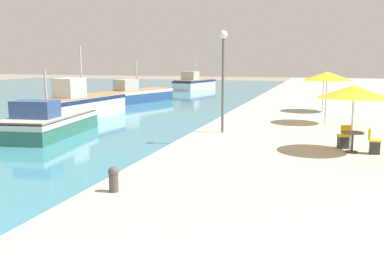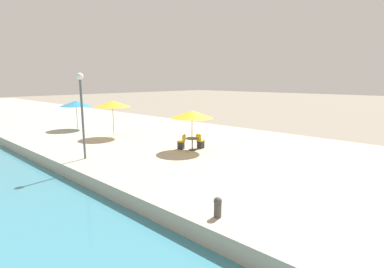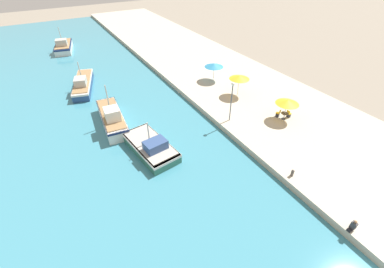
% 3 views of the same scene
% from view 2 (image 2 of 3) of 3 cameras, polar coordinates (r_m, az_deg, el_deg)
% --- Properties ---
extents(quay_promenade, '(16.00, 90.00, 0.66)m').
position_cam_2_polar(quay_promenade, '(36.22, -23.42, 2.27)').
color(quay_promenade, '#BCB29E').
rests_on(quay_promenade, ground_plane).
extents(cafe_umbrella_pink, '(2.50, 2.50, 2.41)m').
position_cam_2_polar(cafe_umbrella_pink, '(17.73, 0.00, 3.78)').
color(cafe_umbrella_pink, '#B7B7B7').
rests_on(cafe_umbrella_pink, quay_promenade).
extents(cafe_umbrella_white, '(2.54, 2.54, 2.69)m').
position_cam_2_polar(cafe_umbrella_white, '(22.70, -14.91, 5.56)').
color(cafe_umbrella_white, '#B7B7B7').
rests_on(cafe_umbrella_white, quay_promenade).
extents(cafe_umbrella_striped, '(2.67, 2.67, 2.45)m').
position_cam_2_polar(cafe_umbrella_striped, '(27.36, -21.22, 5.44)').
color(cafe_umbrella_striped, '#B7B7B7').
rests_on(cafe_umbrella_striped, quay_promenade).
extents(cafe_table, '(0.80, 0.80, 0.74)m').
position_cam_2_polar(cafe_table, '(18.04, 0.06, -1.43)').
color(cafe_table, '#333338').
rests_on(cafe_table, quay_promenade).
extents(cafe_chair_left, '(0.44, 0.41, 0.91)m').
position_cam_2_polar(cafe_chair_left, '(18.60, 1.61, -1.73)').
color(cafe_chair_left, '#2D2D33').
rests_on(cafe_chair_left, quay_promenade).
extents(cafe_chair_right, '(0.53, 0.55, 0.91)m').
position_cam_2_polar(cafe_chair_right, '(18.36, -2.04, -1.90)').
color(cafe_chair_right, '#2D2D33').
rests_on(cafe_chair_right, quay_promenade).
extents(mooring_bollard, '(0.26, 0.26, 0.65)m').
position_cam_2_polar(mooring_bollard, '(9.54, 4.91, -13.59)').
color(mooring_bollard, '#4C4742').
rests_on(mooring_bollard, quay_promenade).
extents(lamppost, '(0.36, 0.36, 4.56)m').
position_cam_2_polar(lamppost, '(16.74, -20.31, 5.86)').
color(lamppost, '#565B60').
rests_on(lamppost, quay_promenade).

